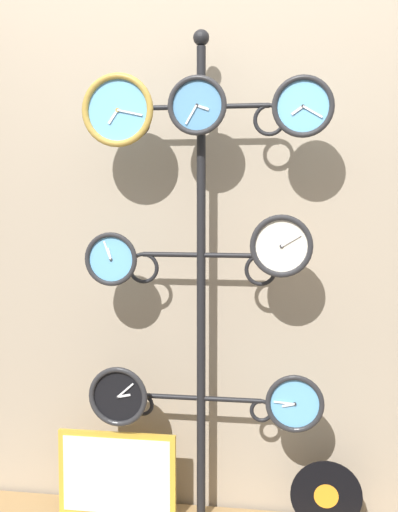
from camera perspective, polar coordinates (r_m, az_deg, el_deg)
name	(u,v)px	position (r m, az deg, el deg)	size (l,w,h in m)	color
shop_wall	(208,191)	(2.98, 0.70, 5.22)	(4.40, 0.04, 2.80)	gray
display_stand	(201,375)	(2.91, 0.17, -9.53)	(0.66, 0.41, 2.02)	black
clock_top_left	(118,110)	(2.82, -6.51, 11.52)	(0.29, 0.04, 0.29)	#60A8DB
clock_top_center	(197,105)	(2.76, -0.17, 11.95)	(0.23, 0.04, 0.23)	#4C84B2
clock_top_right	(303,106)	(2.69, 8.33, 11.76)	(0.23, 0.04, 0.23)	#60A8DB
clock_middle_left	(111,259)	(2.83, -7.03, -0.24)	(0.21, 0.04, 0.21)	#60A8DB
clock_middle_right	(281,246)	(2.69, 6.62, 0.80)	(0.24, 0.04, 0.24)	silver
clock_bottom_left	(118,396)	(2.91, -6.47, -11.09)	(0.24, 0.04, 0.24)	black
clock_bottom_right	(295,403)	(2.80, 7.67, -11.61)	(0.22, 0.04, 0.22)	#60A8DB
vinyl_record	(326,496)	(3.00, 10.14, -18.37)	(0.28, 0.01, 0.28)	black
picture_frame	(117,475)	(3.07, -6.60, -17.02)	(0.49, 0.02, 0.36)	gold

